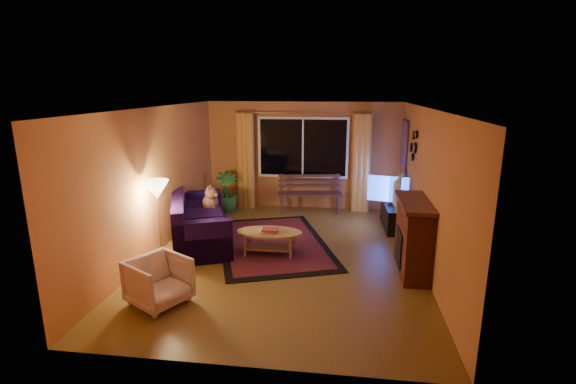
# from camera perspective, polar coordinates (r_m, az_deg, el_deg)

# --- Properties ---
(floor) EXTENTS (4.50, 6.00, 0.02)m
(floor) POSITION_cam_1_polar(r_m,az_deg,el_deg) (7.30, -0.31, -8.68)
(floor) COLOR brown
(floor) RESTS_ON ground
(ceiling) EXTENTS (4.50, 6.00, 0.02)m
(ceiling) POSITION_cam_1_polar(r_m,az_deg,el_deg) (6.73, -0.34, 11.51)
(ceiling) COLOR white
(ceiling) RESTS_ON ground
(wall_back) EXTENTS (4.50, 0.02, 2.50)m
(wall_back) POSITION_cam_1_polar(r_m,az_deg,el_deg) (9.84, 2.07, 4.97)
(wall_back) COLOR #C27038
(wall_back) RESTS_ON ground
(wall_left) EXTENTS (0.02, 6.00, 2.50)m
(wall_left) POSITION_cam_1_polar(r_m,az_deg,el_deg) (7.54, -17.60, 1.47)
(wall_left) COLOR #C27038
(wall_left) RESTS_ON ground
(wall_right) EXTENTS (0.02, 6.00, 2.50)m
(wall_right) POSITION_cam_1_polar(r_m,az_deg,el_deg) (6.97, 18.40, 0.40)
(wall_right) COLOR #C27038
(wall_right) RESTS_ON ground
(window) EXTENTS (2.00, 0.02, 1.30)m
(window) POSITION_cam_1_polar(r_m,az_deg,el_deg) (9.75, 2.04, 6.07)
(window) COLOR black
(window) RESTS_ON wall_back
(curtain_rod) EXTENTS (3.20, 0.03, 0.03)m
(curtain_rod) POSITION_cam_1_polar(r_m,az_deg,el_deg) (9.62, 2.06, 10.75)
(curtain_rod) COLOR #BF8C3F
(curtain_rod) RESTS_ON wall_back
(curtain_left) EXTENTS (0.36, 0.36, 2.24)m
(curtain_left) POSITION_cam_1_polar(r_m,az_deg,el_deg) (9.95, -5.79, 4.25)
(curtain_left) COLOR gold
(curtain_left) RESTS_ON ground
(curtain_right) EXTENTS (0.36, 0.36, 2.24)m
(curtain_right) POSITION_cam_1_polar(r_m,az_deg,el_deg) (9.70, 9.97, 3.85)
(curtain_right) COLOR gold
(curtain_right) RESTS_ON ground
(bench) EXTENTS (1.50, 0.66, 0.43)m
(bench) POSITION_cam_1_polar(r_m,az_deg,el_deg) (9.67, 2.99, -1.48)
(bench) COLOR #43231E
(bench) RESTS_ON ground
(potted_plant) EXTENTS (0.62, 0.62, 0.93)m
(potted_plant) POSITION_cam_1_polar(r_m,az_deg,el_deg) (9.73, -8.47, -0.00)
(potted_plant) COLOR #235B1E
(potted_plant) RESTS_ON ground
(sofa) EXTENTS (1.72, 2.43, 0.91)m
(sofa) POSITION_cam_1_polar(r_m,az_deg,el_deg) (7.92, -11.96, -3.55)
(sofa) COLOR #160632
(sofa) RESTS_ON ground
(dog) EXTENTS (0.43, 0.54, 0.52)m
(dog) POSITION_cam_1_polar(r_m,az_deg,el_deg) (8.29, -10.58, -0.85)
(dog) COLOR #985B44
(dog) RESTS_ON sofa
(armchair) EXTENTS (0.90, 0.91, 0.70)m
(armchair) POSITION_cam_1_polar(r_m,az_deg,el_deg) (5.89, -17.27, -11.31)
(armchair) COLOR beige
(armchair) RESTS_ON ground
(floor_lamp) EXTENTS (0.27, 0.27, 1.37)m
(floor_lamp) POSITION_cam_1_polar(r_m,az_deg,el_deg) (7.10, -17.21, -4.01)
(floor_lamp) COLOR #BF8C3F
(floor_lamp) RESTS_ON ground
(rug) EXTENTS (2.79, 3.47, 0.02)m
(rug) POSITION_cam_1_polar(r_m,az_deg,el_deg) (7.81, -2.12, -6.95)
(rug) COLOR maroon
(rug) RESTS_ON ground
(coffee_table) EXTENTS (1.14, 1.14, 0.41)m
(coffee_table) POSITION_cam_1_polar(r_m,az_deg,el_deg) (7.27, -2.55, -6.93)
(coffee_table) COLOR tan
(coffee_table) RESTS_ON ground
(tv_console) EXTENTS (0.43, 1.18, 0.49)m
(tv_console) POSITION_cam_1_polar(r_m,az_deg,el_deg) (8.83, 14.23, -3.26)
(tv_console) COLOR black
(tv_console) RESTS_ON ground
(television) EXTENTS (0.43, 1.15, 0.66)m
(television) POSITION_cam_1_polar(r_m,az_deg,el_deg) (8.68, 14.46, 0.35)
(television) COLOR black
(television) RESTS_ON tv_console
(fireplace) EXTENTS (0.40, 1.20, 1.10)m
(fireplace) POSITION_cam_1_polar(r_m,az_deg,el_deg) (6.76, 16.80, -6.12)
(fireplace) COLOR maroon
(fireplace) RESTS_ON ground
(mirror_cluster) EXTENTS (0.06, 0.60, 0.56)m
(mirror_cluster) POSITION_cam_1_polar(r_m,az_deg,el_deg) (8.13, 16.70, 6.35)
(mirror_cluster) COLOR black
(mirror_cluster) RESTS_ON wall_right
(painting) EXTENTS (0.04, 0.76, 0.96)m
(painting) POSITION_cam_1_polar(r_m,az_deg,el_deg) (9.28, 15.61, 6.39)
(painting) COLOR #CC441B
(painting) RESTS_ON wall_right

